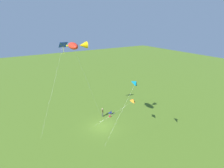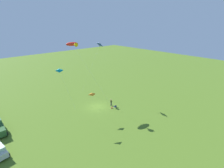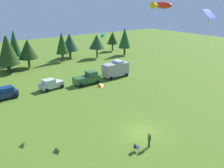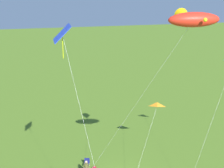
# 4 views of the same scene
# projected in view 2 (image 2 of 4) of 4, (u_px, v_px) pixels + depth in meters

# --- Properties ---
(ground_plane) EXTENTS (160.00, 160.00, 0.00)m
(ground_plane) POSITION_uv_depth(u_px,v_px,m) (97.00, 107.00, 41.58)
(ground_plane) COLOR #4D6E20
(person_kite_flyer) EXTENTS (0.44, 0.61, 1.74)m
(person_kite_flyer) POSITION_uv_depth(u_px,v_px,m) (111.00, 102.00, 41.85)
(person_kite_flyer) COLOR #3A3E3B
(person_kite_flyer) RESTS_ON ground
(folding_chair) EXTENTS (0.59, 0.59, 0.82)m
(folding_chair) POSITION_uv_depth(u_px,v_px,m) (115.00, 106.00, 40.73)
(folding_chair) COLOR navy
(folding_chair) RESTS_ON ground
(backpack_on_grass) EXTENTS (0.38, 0.38, 0.22)m
(backpack_on_grass) POSITION_uv_depth(u_px,v_px,m) (112.00, 108.00, 40.84)
(backpack_on_grass) COLOR #B21627
(backpack_on_grass) RESTS_ON ground
(kite_large_fish) EXTENTS (7.53, 7.21, 14.92)m
(kite_large_fish) POSITION_uv_depth(u_px,v_px,m) (73.00, 44.00, 38.26)
(kite_large_fish) COLOR red
(kite_large_fish) RESTS_ON ground
(kite_delta_teal) EXTENTS (2.69, 4.66, 10.99)m
(kite_delta_teal) POSITION_uv_depth(u_px,v_px,m) (59.00, 71.00, 32.51)
(kite_delta_teal) COLOR #0B839A
(kite_delta_teal) RESTS_ON ground
(kite_diamond_blue) EXTENTS (6.33, 3.12, 14.27)m
(kite_diamond_blue) POSITION_uv_depth(u_px,v_px,m) (99.00, 46.00, 42.73)
(kite_diamond_blue) COLOR blue
(kite_diamond_blue) RESTS_ON ground
(kite_delta_orange) EXTENTS (6.57, 4.87, 5.95)m
(kite_delta_orange) POSITION_uv_depth(u_px,v_px,m) (92.00, 94.00, 34.71)
(kite_delta_orange) COLOR orange
(kite_delta_orange) RESTS_ON ground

